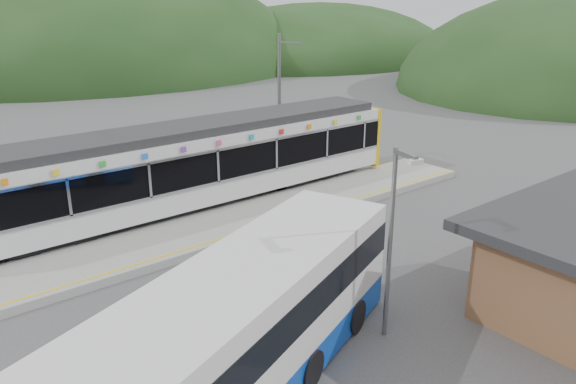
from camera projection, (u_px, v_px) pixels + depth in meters
ground at (273, 258)px, 19.83m from camera, size 120.00×120.00×0.00m
hills at (308, 186)px, 27.38m from camera, size 146.00×149.00×26.00m
platform at (223, 226)px, 22.21m from camera, size 26.00×3.20×0.30m
yellow_line at (241, 233)px, 21.20m from camera, size 26.00×0.10×0.01m
train at (190, 164)px, 23.65m from camera, size 20.44×3.01×3.74m
catenary_mast_east at (280, 101)px, 29.06m from camera, size 0.18×1.80×7.00m
bus at (232, 345)px, 12.31m from camera, size 11.79×6.74×3.17m
lamp_post at (395, 229)px, 14.25m from camera, size 0.39×0.99×5.29m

